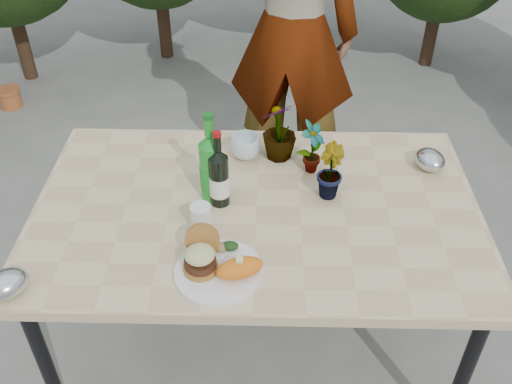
{
  "coord_description": "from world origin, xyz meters",
  "views": [
    {
      "loc": [
        0.03,
        -1.56,
        2.07
      ],
      "look_at": [
        0.0,
        -0.08,
        0.88
      ],
      "focal_mm": 40.0,
      "sensor_mm": 36.0,
      "label": 1
    }
  ],
  "objects_px": {
    "person": "(292,31)",
    "dinner_plate": "(219,272)",
    "wine_bottle": "(219,178)",
    "patio_table": "(257,218)"
  },
  "relations": [
    {
      "from": "patio_table",
      "to": "dinner_plate",
      "type": "bearing_deg",
      "value": -108.74
    },
    {
      "from": "patio_table",
      "to": "person",
      "type": "bearing_deg",
      "value": 82.57
    },
    {
      "from": "dinner_plate",
      "to": "wine_bottle",
      "type": "relative_size",
      "value": 0.93
    },
    {
      "from": "wine_bottle",
      "to": "person",
      "type": "xyz_separation_m",
      "value": [
        0.28,
        1.13,
        0.06
      ]
    },
    {
      "from": "patio_table",
      "to": "wine_bottle",
      "type": "height_order",
      "value": "wine_bottle"
    },
    {
      "from": "person",
      "to": "dinner_plate",
      "type": "bearing_deg",
      "value": 91.34
    },
    {
      "from": "wine_bottle",
      "to": "person",
      "type": "relative_size",
      "value": 0.16
    },
    {
      "from": "dinner_plate",
      "to": "patio_table",
      "type": "bearing_deg",
      "value": 71.26
    },
    {
      "from": "dinner_plate",
      "to": "wine_bottle",
      "type": "xyz_separation_m",
      "value": [
        -0.02,
        0.35,
        0.1
      ]
    },
    {
      "from": "patio_table",
      "to": "dinner_plate",
      "type": "xyz_separation_m",
      "value": [
        -0.11,
        -0.33,
        0.06
      ]
    }
  ]
}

